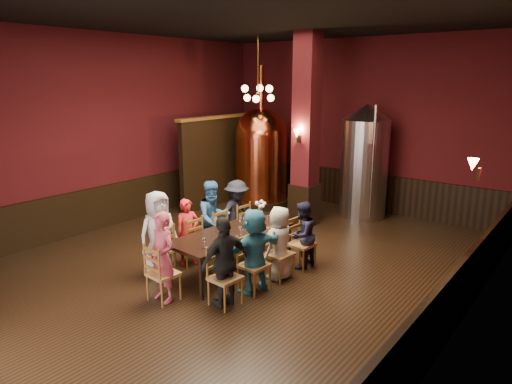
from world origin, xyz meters
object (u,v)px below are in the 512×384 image
Objects in this scene: person_2 at (213,218)px; copper_kettle at (261,156)px; rose_vase at (260,206)px; steel_vessel at (364,161)px; person_0 at (158,234)px; person_1 at (188,232)px; dining_table at (232,235)px.

copper_kettle is at bearing 40.45° from person_2.
steel_vessel is at bearing 82.31° from rose_vase.
steel_vessel reaches higher than person_0.
copper_kettle is at bearing -166.15° from steel_vessel.
dining_table is at bearing -54.09° from person_1.
copper_kettle reaches higher than person_1.
person_2 is at bearing 14.69° from person_1.
person_2 is at bearing 158.78° from dining_table.
dining_table is 4.76m from steel_vessel.
dining_table is 1.92× the size of person_1.
steel_vessel is at bearing 89.55° from dining_table.
dining_table is 1.62× the size of person_2.
copper_kettle is (-1.47, 4.94, 0.60)m from person_0.
dining_table is 0.91m from person_2.
person_2 is 4.51m from steel_vessel.
rose_vase is (-0.50, -3.68, -0.44)m from steel_vessel.
person_0 reaches higher than person_2.
person_1 is 0.34× the size of copper_kettle.
person_2 is 0.96m from rose_vase.
dining_table is 0.91m from person_1.
copper_kettle is (-2.39, 4.01, 0.70)m from dining_table.
copper_kettle is at bearing 127.09° from rose_vase.
person_0 is (-0.92, -0.94, 0.09)m from dining_table.
copper_kettle is at bearing 38.32° from person_1.
copper_kettle is 10.31× the size of rose_vase.
rose_vase is (-0.12, 1.01, 0.30)m from dining_table.
rose_vase is (0.70, 0.62, 0.23)m from person_2.
person_0 is at bearing -73.45° from copper_kettle.
person_1 is (0.05, 0.67, -0.14)m from person_0.
dining_table is at bearing -35.76° from person_0.
dining_table is at bearing -98.25° from person_2.
steel_vessel is (1.20, 4.30, 0.67)m from person_2.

